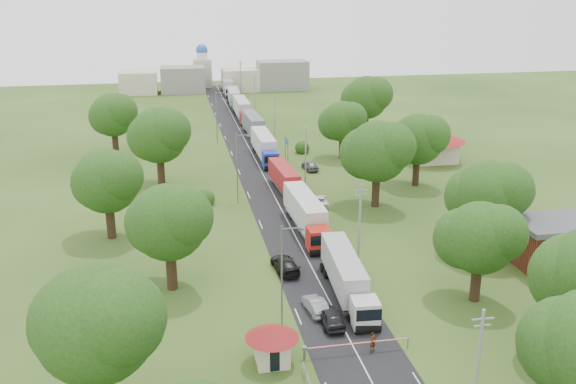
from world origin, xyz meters
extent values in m
plane|color=#294416|center=(0.00, 0.00, 0.00)|extent=(260.00, 260.00, 0.00)
cube|color=black|center=(0.00, 20.00, 0.00)|extent=(8.00, 200.00, 0.04)
cylinder|color=slate|center=(-4.50, -25.00, 0.55)|extent=(0.20, 0.20, 1.10)
cube|color=slate|center=(-4.50, -25.00, 1.05)|extent=(0.35, 0.35, 0.25)
cylinder|color=red|center=(0.00, -25.00, 1.00)|extent=(9.00, 0.12, 0.12)
cylinder|color=slate|center=(4.50, -25.00, 0.50)|extent=(0.10, 0.10, 1.00)
cube|color=beige|center=(-7.20, -25.00, 1.20)|extent=(2.60, 2.60, 2.40)
cone|color=maroon|center=(-7.20, -25.00, 2.90)|extent=(4.40, 4.40, 1.10)
cube|color=black|center=(-5.89, -25.00, 1.40)|extent=(0.02, 1.20, 0.90)
cube|color=black|center=(-7.20, -26.31, 1.00)|extent=(0.80, 0.02, 1.90)
cylinder|color=slate|center=(5.20, 33.80, 2.00)|extent=(0.12, 0.12, 4.00)
cylinder|color=slate|center=(5.20, 36.20, 2.00)|extent=(0.12, 0.12, 4.00)
cube|color=#163A9A|center=(5.20, 35.00, 3.60)|extent=(0.06, 3.00, 1.00)
cube|color=silver|center=(5.20, 35.00, 3.60)|extent=(0.07, 3.10, 0.06)
cylinder|color=gray|center=(5.50, -35.00, 4.50)|extent=(0.24, 0.24, 9.00)
cube|color=gray|center=(5.50, -35.00, 8.30)|extent=(1.60, 0.10, 0.10)
cube|color=gray|center=(5.50, -35.00, 7.80)|extent=(1.20, 0.10, 0.10)
cylinder|color=gray|center=(5.50, -7.00, 4.50)|extent=(0.24, 0.24, 9.00)
cube|color=gray|center=(5.50, -7.00, 8.30)|extent=(1.60, 0.10, 0.10)
cube|color=gray|center=(5.50, -7.00, 7.80)|extent=(1.20, 0.10, 0.10)
cylinder|color=gray|center=(5.50, 21.00, 4.50)|extent=(0.24, 0.24, 9.00)
cube|color=gray|center=(5.50, 21.00, 8.30)|extent=(1.60, 0.10, 0.10)
cube|color=gray|center=(5.50, 21.00, 7.80)|extent=(1.20, 0.10, 0.10)
cylinder|color=gray|center=(5.50, 49.00, 4.50)|extent=(0.24, 0.24, 9.00)
cube|color=gray|center=(5.50, 49.00, 8.30)|extent=(1.60, 0.10, 0.10)
cube|color=gray|center=(5.50, 49.00, 7.80)|extent=(1.20, 0.10, 0.10)
cylinder|color=gray|center=(5.50, 77.00, 4.50)|extent=(0.24, 0.24, 9.00)
cube|color=gray|center=(5.50, 77.00, 8.30)|extent=(1.60, 0.10, 0.10)
cube|color=gray|center=(5.50, 77.00, 7.80)|extent=(1.20, 0.10, 0.10)
cylinder|color=gray|center=(5.50, 105.00, 4.50)|extent=(0.24, 0.24, 9.00)
cube|color=gray|center=(5.50, 105.00, 8.30)|extent=(1.60, 0.10, 0.10)
cube|color=gray|center=(5.50, 105.00, 7.80)|extent=(1.20, 0.10, 0.10)
cylinder|color=slate|center=(-5.50, -20.00, 5.00)|extent=(0.16, 0.16, 10.00)
cube|color=slate|center=(-4.60, -20.00, 9.70)|extent=(1.80, 0.10, 0.10)
cube|color=slate|center=(-3.80, -20.00, 9.55)|extent=(0.50, 0.22, 0.15)
cylinder|color=slate|center=(-5.50, 15.00, 5.00)|extent=(0.16, 0.16, 10.00)
cube|color=slate|center=(-4.60, 15.00, 9.70)|extent=(1.80, 0.10, 0.10)
cube|color=slate|center=(-3.80, 15.00, 9.55)|extent=(0.50, 0.22, 0.15)
cylinder|color=slate|center=(-5.50, 50.00, 5.00)|extent=(0.16, 0.16, 10.00)
cube|color=slate|center=(-4.60, 50.00, 9.70)|extent=(1.80, 0.10, 0.10)
cube|color=slate|center=(-3.80, 50.00, 9.55)|extent=(0.50, 0.22, 0.15)
sphere|color=#1E3F11|center=(10.90, -36.62, 6.67)|extent=(6.60, 6.60, 6.60)
sphere|color=#1E3F11|center=(16.80, -28.50, 7.25)|extent=(7.20, 7.20, 7.20)
cylinder|color=#382616|center=(14.00, -18.00, 1.92)|extent=(1.04, 1.04, 3.85)
sphere|color=#1E3F11|center=(14.00, -18.00, 6.60)|extent=(7.00, 7.00, 7.00)
sphere|color=#1E3F11|center=(15.25, -19.00, 7.35)|extent=(5.50, 5.50, 5.50)
sphere|color=#1E3F11|center=(13.00, -16.75, 6.10)|extent=(6.00, 6.00, 6.00)
cylinder|color=#382616|center=(20.00, -8.00, 2.10)|extent=(1.08, 1.08, 4.20)
sphere|color=#1E3F11|center=(20.00, -8.00, 7.22)|extent=(7.70, 7.70, 7.70)
sphere|color=#1E3F11|center=(21.38, -9.10, 8.05)|extent=(6.05, 6.05, 6.05)
sphere|color=#1E3F11|center=(18.90, -6.62, 6.67)|extent=(6.60, 6.60, 6.60)
cylinder|color=#382616|center=(13.00, 10.00, 2.27)|extent=(1.12, 1.12, 4.55)
sphere|color=#1E3F11|center=(13.00, 10.00, 7.85)|extent=(8.40, 8.40, 8.40)
sphere|color=#1E3F11|center=(14.50, 8.80, 8.75)|extent=(6.60, 6.60, 6.60)
sphere|color=#1E3F11|center=(11.80, 11.50, 7.25)|extent=(7.20, 7.20, 7.20)
cylinder|color=#382616|center=(22.00, 18.00, 2.10)|extent=(1.08, 1.08, 4.20)
sphere|color=#1E3F11|center=(22.00, 18.00, 7.22)|extent=(7.70, 7.70, 7.70)
sphere|color=#1E3F11|center=(23.38, 16.90, 8.05)|extent=(6.05, 6.05, 6.05)
sphere|color=#1E3F11|center=(20.90, 19.38, 6.67)|extent=(6.60, 6.60, 6.60)
cylinder|color=#382616|center=(15.00, 35.00, 1.92)|extent=(1.04, 1.04, 3.85)
sphere|color=#1E3F11|center=(15.00, 35.00, 6.60)|extent=(7.00, 7.00, 7.00)
sphere|color=#1E3F11|center=(16.25, 34.00, 7.35)|extent=(5.50, 5.50, 5.50)
sphere|color=#1E3F11|center=(14.00, 36.25, 6.10)|extent=(6.00, 6.00, 6.00)
cylinder|color=#382616|center=(24.00, 50.00, 2.27)|extent=(1.12, 1.12, 4.55)
sphere|color=#1E3F11|center=(24.00, 50.00, 7.85)|extent=(8.40, 8.40, 8.40)
sphere|color=#1E3F11|center=(25.50, 48.80, 8.75)|extent=(6.60, 6.60, 6.60)
sphere|color=#1E3F11|center=(22.80, 51.50, 7.25)|extent=(7.20, 7.20, 7.20)
sphere|color=#1E3F11|center=(-20.00, -30.00, 7.85)|extent=(8.40, 8.40, 8.40)
sphere|color=#1E3F11|center=(-18.50, -31.20, 8.75)|extent=(6.60, 6.60, 6.60)
sphere|color=#1E3F11|center=(-21.20, -28.50, 7.25)|extent=(7.20, 7.20, 7.20)
cylinder|color=#382616|center=(-15.00, -10.00, 2.10)|extent=(1.08, 1.08, 4.20)
sphere|color=#1E3F11|center=(-15.00, -10.00, 7.22)|extent=(7.70, 7.70, 7.70)
sphere|color=#1E3F11|center=(-13.62, -11.10, 8.05)|extent=(6.05, 6.05, 6.05)
sphere|color=#1E3F11|center=(-16.10, -8.62, 6.67)|extent=(6.60, 6.60, 6.60)
cylinder|color=#382616|center=(-22.00, 5.00, 2.10)|extent=(1.08, 1.08, 4.20)
sphere|color=#1E3F11|center=(-22.00, 5.00, 7.22)|extent=(7.70, 7.70, 7.70)
sphere|color=#1E3F11|center=(-20.62, 3.90, 8.05)|extent=(6.05, 6.05, 6.05)
sphere|color=#1E3F11|center=(-23.10, 6.38, 6.67)|extent=(6.60, 6.60, 6.60)
cylinder|color=#382616|center=(-16.00, 25.00, 2.27)|extent=(1.12, 1.12, 4.55)
sphere|color=#1E3F11|center=(-16.00, 25.00, 7.85)|extent=(8.40, 8.40, 8.40)
sphere|color=#1E3F11|center=(-14.50, 23.80, 8.75)|extent=(6.60, 6.60, 6.60)
sphere|color=#1E3F11|center=(-17.20, 26.50, 7.25)|extent=(7.20, 7.20, 7.20)
cylinder|color=#382616|center=(-24.00, 45.00, 2.10)|extent=(1.08, 1.08, 4.20)
sphere|color=#1E3F11|center=(-24.00, 45.00, 7.22)|extent=(7.70, 7.70, 7.70)
sphere|color=#1E3F11|center=(-22.62, 43.90, 8.05)|extent=(6.05, 6.05, 6.05)
sphere|color=#1E3F11|center=(-25.10, 46.38, 6.67)|extent=(6.60, 6.60, 6.60)
cube|color=maroon|center=(26.00, -12.00, 2.30)|extent=(8.00, 6.00, 4.60)
cube|color=#47494F|center=(26.00, -12.00, 4.90)|extent=(8.60, 6.60, 0.60)
cube|color=beige|center=(30.00, 30.00, 2.00)|extent=(7.00, 5.00, 4.00)
cone|color=maroon|center=(30.00, 30.00, 4.90)|extent=(10.08, 10.08, 1.80)
cube|color=gray|center=(-10.00, 110.00, 3.50)|extent=(12.00, 8.00, 7.00)
cube|color=beige|center=(6.00, 110.00, 3.00)|extent=(10.00, 8.00, 6.00)
cube|color=gray|center=(18.00, 110.00, 4.00)|extent=(14.00, 8.00, 8.00)
cube|color=beige|center=(-22.00, 110.00, 3.00)|extent=(10.00, 8.00, 6.00)
cube|color=beige|center=(-4.00, 118.00, 4.00)|extent=(5.00, 5.00, 8.00)
cylinder|color=silver|center=(-4.00, 118.00, 9.00)|extent=(3.20, 3.20, 2.00)
sphere|color=#2659B2|center=(-4.00, 118.00, 10.60)|extent=(3.40, 3.40, 3.40)
cube|color=silver|center=(1.88, -21.02, 1.55)|extent=(2.55, 2.55, 2.50)
cube|color=black|center=(1.88, -22.23, 1.90)|extent=(2.29, 0.17, 1.10)
cube|color=slate|center=(1.88, -22.17, 0.55)|extent=(2.21, 0.39, 0.35)
cube|color=slate|center=(1.88, -14.03, 0.75)|extent=(3.04, 11.62, 0.30)
cube|color=#A5A5AA|center=(1.88, -13.73, 2.55)|extent=(3.26, 11.93, 3.00)
cylinder|color=black|center=(1.88, -21.92, 0.50)|extent=(2.35, 1.00, 1.00)
cylinder|color=black|center=(1.88, -20.12, 0.50)|extent=(2.35, 1.00, 1.00)
cylinder|color=black|center=(1.88, -10.53, 0.50)|extent=(2.35, 1.00, 1.00)
cylinder|color=black|center=(1.88, -9.03, 0.50)|extent=(2.35, 1.00, 1.00)
cube|color=red|center=(1.65, -3.93, 1.64)|extent=(2.62, 2.62, 2.65)
cube|color=black|center=(1.65, -5.22, 2.01)|extent=(2.43, 0.10, 1.16)
cube|color=slate|center=(1.65, -5.15, 0.58)|extent=(2.34, 0.33, 0.37)
cube|color=slate|center=(1.65, 3.48, 0.79)|extent=(2.83, 12.25, 0.32)
cube|color=silver|center=(1.65, 3.79, 2.70)|extent=(3.05, 12.57, 3.18)
cylinder|color=black|center=(1.65, -4.89, 0.53)|extent=(2.49, 1.06, 1.06)
cylinder|color=black|center=(1.65, -2.98, 0.53)|extent=(2.49, 1.06, 1.06)
cylinder|color=black|center=(1.65, 7.18, 0.53)|extent=(2.49, 1.06, 1.06)
cylinder|color=black|center=(1.65, 8.77, 0.53)|extent=(2.49, 1.06, 1.06)
cube|color=#BE8C16|center=(1.82, 12.26, 1.44)|extent=(2.36, 2.36, 2.32)
cube|color=black|center=(1.82, 11.13, 1.76)|extent=(2.13, 0.15, 1.02)
cube|color=slate|center=(1.82, 11.19, 0.51)|extent=(2.05, 0.37, 0.32)
cube|color=slate|center=(1.82, 18.76, 0.70)|extent=(2.76, 10.79, 0.28)
cube|color=maroon|center=(1.82, 19.04, 2.37)|extent=(2.96, 11.07, 2.79)
cylinder|color=black|center=(1.82, 11.42, 0.46)|extent=(2.18, 0.93, 0.93)
cylinder|color=black|center=(1.82, 13.09, 0.46)|extent=(2.18, 0.93, 0.93)
cylinder|color=black|center=(1.82, 22.01, 0.46)|extent=(2.18, 0.93, 0.93)
cylinder|color=black|center=(1.82, 23.40, 0.46)|extent=(2.18, 0.93, 0.93)
cube|color=#1B33A6|center=(1.69, 30.65, 1.63)|extent=(2.54, 2.54, 2.63)
cube|color=black|center=(1.69, 29.38, 2.00)|extent=(2.42, 0.03, 1.16)
cube|color=slate|center=(1.69, 29.44, 0.58)|extent=(2.32, 0.26, 0.37)
cube|color=slate|center=(1.69, 38.02, 0.79)|extent=(2.49, 12.12, 0.32)
cube|color=silver|center=(1.69, 38.34, 2.68)|extent=(2.70, 12.44, 3.16)
cylinder|color=black|center=(1.69, 29.71, 0.53)|extent=(2.47, 1.05, 1.05)
cylinder|color=black|center=(1.69, 31.60, 0.53)|extent=(2.47, 1.05, 1.05)
cylinder|color=black|center=(1.69, 41.71, 0.53)|extent=(2.47, 1.05, 1.05)
cylinder|color=black|center=(1.69, 43.29, 0.53)|extent=(2.47, 1.05, 1.05)
cube|color=#B8B8B8|center=(2.06, 47.35, 1.62)|extent=(2.61, 2.61, 2.61)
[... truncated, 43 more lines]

